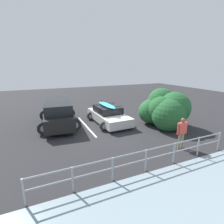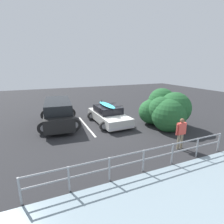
{
  "view_description": "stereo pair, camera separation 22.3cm",
  "coord_description": "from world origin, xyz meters",
  "px_view_note": "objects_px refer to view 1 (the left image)",
  "views": [
    {
      "loc": [
        4.55,
        10.46,
        4.0
      ],
      "look_at": [
        -0.08,
        0.11,
        0.95
      ],
      "focal_mm": 28.0,
      "sensor_mm": 36.0,
      "label": 1
    },
    {
      "loc": [
        4.35,
        10.55,
        4.0
      ],
      "look_at": [
        -0.08,
        0.11,
        0.95
      ],
      "focal_mm": 28.0,
      "sensor_mm": 36.0,
      "label": 2
    }
  ],
  "objects_px": {
    "suv_car": "(58,113)",
    "person_bystander": "(182,130)",
    "bush_near_left": "(164,109)",
    "sedan_car": "(108,115)"
  },
  "relations": [
    {
      "from": "sedan_car",
      "to": "bush_near_left",
      "type": "bearing_deg",
      "value": 146.47
    },
    {
      "from": "suv_car",
      "to": "person_bystander",
      "type": "relative_size",
      "value": 3.28
    },
    {
      "from": "suv_car",
      "to": "bush_near_left",
      "type": "xyz_separation_m",
      "value": [
        -6.47,
        3.0,
        0.25
      ]
    },
    {
      "from": "suv_car",
      "to": "person_bystander",
      "type": "bearing_deg",
      "value": 129.83
    },
    {
      "from": "suv_car",
      "to": "bush_near_left",
      "type": "relative_size",
      "value": 1.47
    },
    {
      "from": "suv_car",
      "to": "bush_near_left",
      "type": "height_order",
      "value": "bush_near_left"
    },
    {
      "from": "sedan_car",
      "to": "bush_near_left",
      "type": "distance_m",
      "value": 3.82
    },
    {
      "from": "sedan_car",
      "to": "bush_near_left",
      "type": "xyz_separation_m",
      "value": [
        -3.15,
        2.09,
        0.57
      ]
    },
    {
      "from": "person_bystander",
      "to": "suv_car",
      "type": "bearing_deg",
      "value": -50.17
    },
    {
      "from": "sedan_car",
      "to": "person_bystander",
      "type": "height_order",
      "value": "person_bystander"
    }
  ]
}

